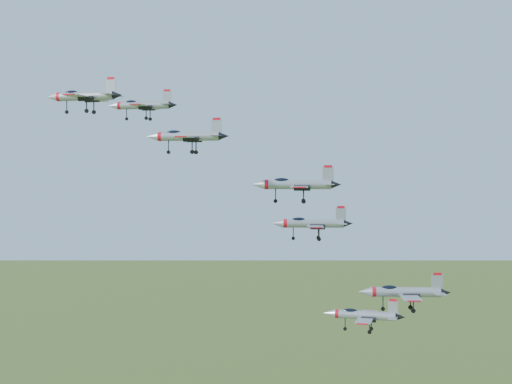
% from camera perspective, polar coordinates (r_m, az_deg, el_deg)
% --- Properties ---
extents(jet_lead, '(12.62, 10.56, 3.38)m').
position_cam_1_polar(jet_lead, '(126.43, -9.14, 6.87)').
color(jet_lead, '#969BA1').
extents(jet_left_high, '(13.78, 11.51, 3.68)m').
position_cam_1_polar(jet_left_high, '(115.57, -5.60, 4.47)').
color(jet_left_high, '#969BA1').
extents(jet_right_high, '(10.79, 8.91, 2.89)m').
position_cam_1_polar(jet_right_high, '(94.71, -13.68, 7.47)').
color(jet_right_high, '#969BA1').
extents(jet_left_low, '(12.48, 10.60, 3.39)m').
position_cam_1_polar(jet_left_low, '(110.45, 4.42, -2.50)').
color(jet_left_low, '#969BA1').
extents(jet_right_low, '(12.26, 10.39, 3.32)m').
position_cam_1_polar(jet_right_low, '(97.77, 3.14, 0.62)').
color(jet_right_low, '#969BA1').
extents(jet_trail, '(11.89, 9.81, 3.18)m').
position_cam_1_polar(jet_trail, '(106.14, 8.53, -9.69)').
color(jet_trail, '#969BA1').
extents(jet_extra, '(13.35, 11.32, 3.62)m').
position_cam_1_polar(jet_extra, '(107.10, 11.69, -7.83)').
color(jet_extra, '#969BA1').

